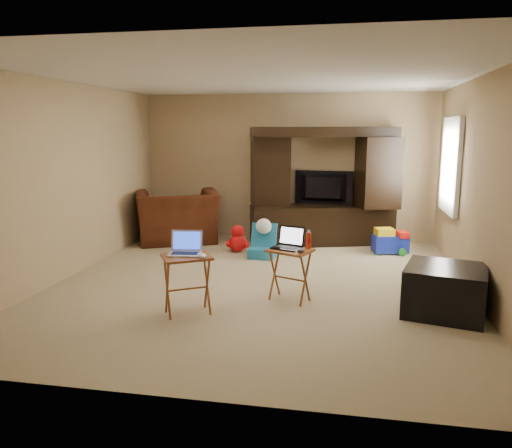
% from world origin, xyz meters
% --- Properties ---
extents(floor, '(5.50, 5.50, 0.00)m').
position_xyz_m(floor, '(0.00, 0.00, 0.00)').
color(floor, tan).
rests_on(floor, ground).
extents(ceiling, '(5.50, 5.50, 0.00)m').
position_xyz_m(ceiling, '(0.00, 0.00, 2.50)').
color(ceiling, silver).
rests_on(ceiling, ground).
extents(wall_back, '(5.00, 0.00, 5.00)m').
position_xyz_m(wall_back, '(0.00, 2.75, 1.25)').
color(wall_back, tan).
rests_on(wall_back, ground).
extents(wall_front, '(5.00, 0.00, 5.00)m').
position_xyz_m(wall_front, '(0.00, -2.75, 1.25)').
color(wall_front, tan).
rests_on(wall_front, ground).
extents(wall_left, '(0.00, 5.50, 5.50)m').
position_xyz_m(wall_left, '(-2.50, 0.00, 1.25)').
color(wall_left, tan).
rests_on(wall_left, ground).
extents(wall_right, '(0.00, 5.50, 5.50)m').
position_xyz_m(wall_right, '(2.50, 0.00, 1.25)').
color(wall_right, tan).
rests_on(wall_right, ground).
extents(window_pane, '(0.00, 1.20, 1.20)m').
position_xyz_m(window_pane, '(2.48, 1.55, 1.40)').
color(window_pane, white).
rests_on(window_pane, ground).
extents(window_frame, '(0.06, 1.14, 1.34)m').
position_xyz_m(window_frame, '(2.46, 1.55, 1.40)').
color(window_frame, white).
rests_on(window_frame, ground).
extents(entertainment_center, '(2.44, 1.26, 1.94)m').
position_xyz_m(entertainment_center, '(0.64, 2.42, 0.97)').
color(entertainment_center, black).
rests_on(entertainment_center, floor).
extents(television, '(0.99, 0.21, 0.57)m').
position_xyz_m(television, '(0.64, 2.56, 0.93)').
color(television, black).
rests_on(television, entertainment_center).
extents(recliner, '(1.70, 1.62, 0.88)m').
position_xyz_m(recliner, '(-1.80, 2.13, 0.44)').
color(recliner, '#4B1E10').
rests_on(recliner, floor).
extents(child_rocker, '(0.40, 0.45, 0.51)m').
position_xyz_m(child_rocker, '(-0.18, 1.32, 0.25)').
color(child_rocker, '#1B6995').
rests_on(child_rocker, floor).
extents(plush_toy, '(0.39, 0.32, 0.43)m').
position_xyz_m(plush_toy, '(-0.63, 1.60, 0.21)').
color(plush_toy, red).
rests_on(plush_toy, floor).
extents(push_toy, '(0.61, 0.50, 0.40)m').
position_xyz_m(push_toy, '(1.73, 1.93, 0.20)').
color(push_toy, '#1729B9').
rests_on(push_toy, floor).
extents(ottoman, '(0.95, 0.95, 0.50)m').
position_xyz_m(ottoman, '(2.08, -0.64, 0.25)').
color(ottoman, black).
rests_on(ottoman, floor).
extents(tray_table_left, '(0.61, 0.57, 0.62)m').
position_xyz_m(tray_table_left, '(-0.55, -1.13, 0.31)').
color(tray_table_left, '#A95529').
rests_on(tray_table_left, floor).
extents(tray_table_right, '(0.56, 0.51, 0.59)m').
position_xyz_m(tray_table_right, '(0.44, -0.53, 0.29)').
color(tray_table_right, brown).
rests_on(tray_table_right, floor).
extents(laptop_left, '(0.36, 0.31, 0.24)m').
position_xyz_m(laptop_left, '(-0.58, -1.10, 0.74)').
color(laptop_left, silver).
rests_on(laptop_left, tray_table_left).
extents(laptop_right, '(0.38, 0.35, 0.24)m').
position_xyz_m(laptop_right, '(0.40, -0.51, 0.71)').
color(laptop_right, black).
rests_on(laptop_right, tray_table_right).
extents(mouse_left, '(0.12, 0.15, 0.05)m').
position_xyz_m(mouse_left, '(-0.36, -1.20, 0.65)').
color(mouse_left, white).
rests_on(mouse_left, tray_table_left).
extents(mouse_right, '(0.11, 0.14, 0.05)m').
position_xyz_m(mouse_right, '(0.57, -0.65, 0.61)').
color(mouse_right, '#393A3E').
rests_on(mouse_right, tray_table_right).
extents(water_bottle, '(0.06, 0.06, 0.18)m').
position_xyz_m(water_bottle, '(0.64, -0.45, 0.68)').
color(water_bottle, '#B8280B').
rests_on(water_bottle, tray_table_right).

